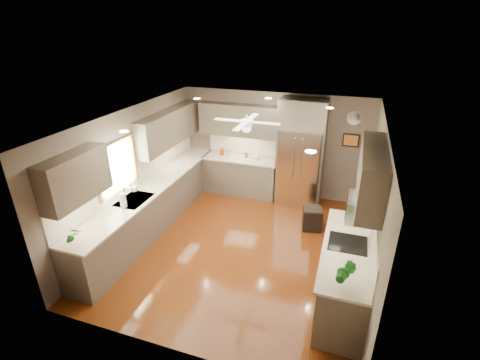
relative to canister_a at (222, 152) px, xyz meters
The scene contains 27 objects.
floor 2.74m from the canister_a, 61.06° to the right, with size 5.00×5.00×0.00m, color #551D0B.
ceiling 2.95m from the canister_a, 61.06° to the right, with size 5.00×5.00×0.00m, color white.
wall_back 1.28m from the canister_a, 12.43° to the left, with size 4.50×4.50×0.00m, color #6B5D52.
wall_front 4.89m from the canister_a, 75.40° to the right, with size 4.50×4.50×0.00m, color #6B5D52.
wall_left 2.46m from the canister_a, 114.55° to the right, with size 5.00×5.00×0.00m, color #6B5D52.
wall_right 4.14m from the canister_a, 32.62° to the right, with size 5.00×5.00×0.00m, color #6B5D52.
canister_a is the anchor object (origin of this frame).
canister_b 0.18m from the canister_a, ahead, with size 0.09×0.09×0.14m, color silver.
canister_d 0.62m from the canister_a, ahead, with size 0.07×0.07×0.11m, color maroon.
soap_bottle 2.61m from the canister_a, 108.90° to the right, with size 0.08×0.09×0.18m, color white.
potted_plant_left 4.30m from the canister_a, 99.64° to the right, with size 0.17×0.12×0.33m, color #1B611E.
potted_plant_right 4.98m from the canister_a, 50.79° to the right, with size 0.20×0.16×0.37m, color #1B611E.
bowl 0.87m from the canister_a, ahead, with size 0.22×0.22×0.05m, color beige.
left_run 2.26m from the canister_a, 109.16° to the right, with size 0.65×4.70×1.45m.
back_run 0.74m from the canister_a, ahead, with size 1.85×0.65×1.45m.
uppers 1.81m from the canister_a, 72.08° to the right, with size 4.50×4.70×0.95m.
window 2.95m from the canister_a, 109.91° to the right, with size 0.05×1.12×0.92m.
sink 2.82m from the canister_a, 104.38° to the right, with size 0.50×0.70×0.32m.
refrigerator 1.94m from the canister_a, ahead, with size 1.06×0.75×2.45m.
right_run 4.41m from the canister_a, 43.77° to the right, with size 0.70×2.20×1.45m.
microwave 4.31m from the canister_a, 40.46° to the right, with size 0.43×0.55×0.34m.
ceiling_fan 2.64m from the canister_a, 57.43° to the right, with size 1.18×1.18×0.32m.
recessed_lights 2.63m from the canister_a, 56.90° to the right, with size 2.84×3.14×0.01m.
wall_clock 3.17m from the canister_a, ahead, with size 0.30×0.03×0.30m.
framed_print 3.04m from the canister_a, ahead, with size 0.36×0.03×0.30m.
stool 2.81m from the canister_a, 25.53° to the right, with size 0.45×0.45×0.46m.
paper_towel 3.12m from the canister_a, 102.83° to the right, with size 0.11×0.11×0.28m.
Camera 1 is at (1.76, -5.30, 3.95)m, focal length 26.00 mm.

